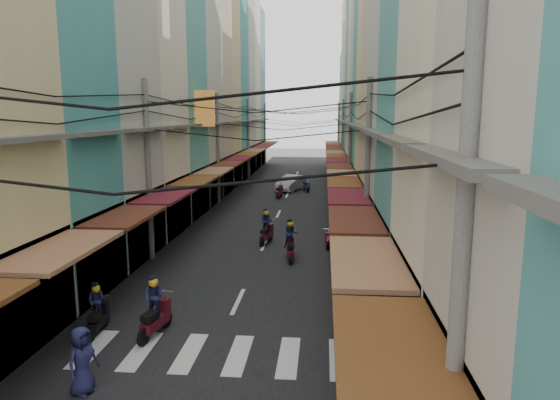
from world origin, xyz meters
The scene contains 15 objects.
ground centered at (0.00, 0.00, 0.00)m, with size 160.00×160.00×0.00m, color slate.
road centered at (0.00, 20.00, 0.01)m, with size 10.00×80.00×0.02m, color black.
sidewalk_left centered at (-6.50, 20.00, 0.03)m, with size 3.00×80.00×0.06m, color slate.
sidewalk_right centered at (6.50, 20.00, 0.03)m, with size 3.00×80.00×0.06m, color slate.
crosswalk centered at (0.00, -6.00, 0.03)m, with size 7.55×2.40×0.01m.
building_row_left centered at (-7.92, 16.56, 9.78)m, with size 7.80×67.67×23.70m.
building_row_right centered at (7.92, 16.45, 9.41)m, with size 7.80×68.98×22.59m.
utility_poles centered at (0.00, 15.01, 6.59)m, with size 10.20×66.13×8.20m.
white_car centered at (0.15, 24.70, 0.00)m, with size 4.76×1.87×1.68m, color silver.
bicycle centered at (5.50, -3.00, 0.00)m, with size 0.61×1.63×1.12m, color black.
moving_scooters centered at (-0.25, 4.64, 0.54)m, with size 7.65×31.00×1.91m.
parked_scooters centered at (3.97, -3.88, 0.46)m, with size 13.14×11.97×0.99m.
pedestrians centered at (-4.51, 3.45, 1.04)m, with size 13.11×22.39×2.24m.
market_umbrella centered at (6.90, -0.69, 2.08)m, with size 2.24×2.24×2.36m.
traffic_sign centered at (4.78, -0.32, 1.89)m, with size 0.10×0.58×2.63m.
Camera 1 is at (2.99, -18.81, 6.63)m, focal length 32.00 mm.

